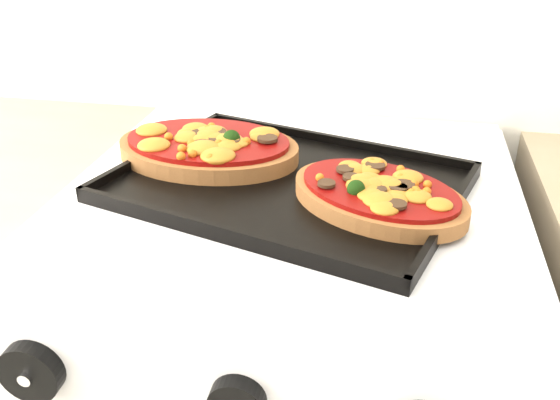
# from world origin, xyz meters

# --- Properties ---
(control_panel) EXTENTS (0.60, 0.02, 0.09)m
(control_panel) POSITION_xyz_m (-0.03, 1.39, 0.85)
(control_panel) COLOR white
(control_panel) RESTS_ON stove
(knob_left) EXTENTS (0.06, 0.02, 0.06)m
(knob_left) POSITION_xyz_m (-0.22, 1.37, 0.85)
(knob_left) COLOR black
(knob_left) RESTS_ON control_panel
(baking_tray) EXTENTS (0.50, 0.43, 0.02)m
(baking_tray) POSITION_xyz_m (-0.04, 1.69, 0.92)
(baking_tray) COLOR black
(baking_tray) RESTS_ON stove
(pizza_left) EXTENTS (0.27, 0.20, 0.04)m
(pizza_left) POSITION_xyz_m (-0.16, 1.75, 0.94)
(pizza_left) COLOR #A36538
(pizza_left) RESTS_ON baking_tray
(pizza_right) EXTENTS (0.27, 0.24, 0.03)m
(pizza_right) POSITION_xyz_m (0.08, 1.65, 0.94)
(pizza_right) COLOR #A36538
(pizza_right) RESTS_ON baking_tray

